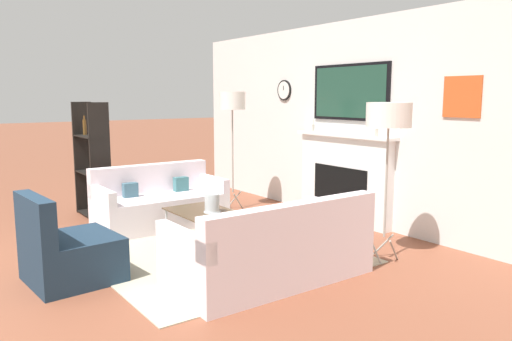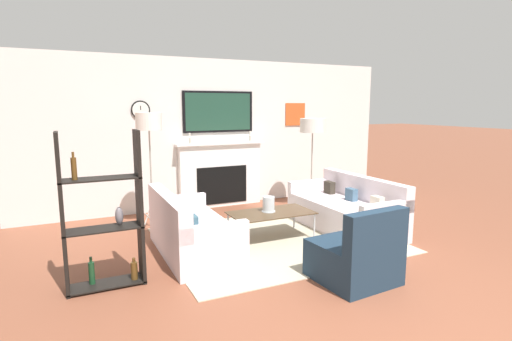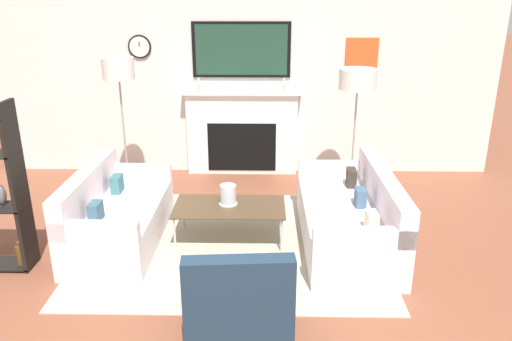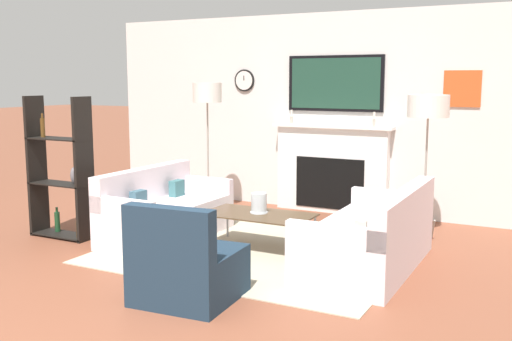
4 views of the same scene
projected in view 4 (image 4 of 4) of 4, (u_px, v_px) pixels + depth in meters
fireplace_wall at (335, 123)px, 8.15m from camera, size 7.12×0.28×2.70m
area_rug at (258, 251)px, 6.35m from camera, size 3.05×2.56×0.01m
couch_left at (164, 213)px, 6.87m from camera, size 0.81×1.65×0.79m
couch_right at (371, 240)px, 5.75m from camera, size 0.89×1.88×0.79m
armchair at (187, 268)px, 4.89m from camera, size 0.82×0.82×0.84m
coffee_table at (258, 216)px, 6.37m from camera, size 1.16×0.63×0.39m
hurricane_candle at (259, 204)px, 6.40m from camera, size 0.19×0.19×0.22m
floor_lamp_left at (207, 95)px, 7.91m from camera, size 0.38×0.38×1.77m
floor_lamp_right at (428, 108)px, 6.60m from camera, size 0.45×0.45×1.64m
shelf_unit at (61, 174)px, 6.82m from camera, size 0.77×0.28×1.62m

